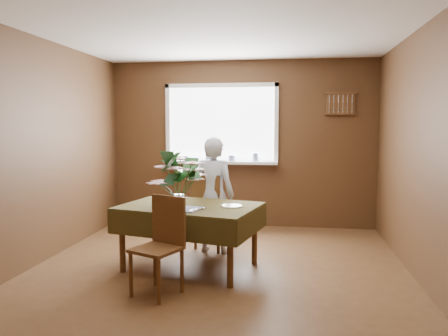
# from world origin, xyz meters

# --- Properties ---
(floor) EXTENTS (4.50, 4.50, 0.00)m
(floor) POSITION_xyz_m (0.00, 0.00, 0.00)
(floor) COLOR #4C301A
(floor) RESTS_ON ground
(ceiling) EXTENTS (4.50, 4.50, 0.00)m
(ceiling) POSITION_xyz_m (0.00, 0.00, 2.50)
(ceiling) COLOR white
(ceiling) RESTS_ON wall_back
(wall_back) EXTENTS (4.00, 0.00, 4.00)m
(wall_back) POSITION_xyz_m (0.00, 2.25, 1.25)
(wall_back) COLOR brown
(wall_back) RESTS_ON floor
(wall_front) EXTENTS (4.00, 0.00, 4.00)m
(wall_front) POSITION_xyz_m (0.00, -2.25, 1.25)
(wall_front) COLOR brown
(wall_front) RESTS_ON floor
(wall_left) EXTENTS (0.00, 4.50, 4.50)m
(wall_left) POSITION_xyz_m (-2.00, 0.00, 1.25)
(wall_left) COLOR brown
(wall_left) RESTS_ON floor
(wall_right) EXTENTS (0.00, 4.50, 4.50)m
(wall_right) POSITION_xyz_m (2.00, 0.00, 1.25)
(wall_right) COLOR brown
(wall_right) RESTS_ON floor
(window_assembly) EXTENTS (1.72, 0.20, 1.22)m
(window_assembly) POSITION_xyz_m (-0.29, 2.20, 1.36)
(window_assembly) COLOR white
(window_assembly) RESTS_ON wall_back
(spoon_rack) EXTENTS (0.44, 0.05, 0.33)m
(spoon_rack) POSITION_xyz_m (1.45, 2.22, 1.85)
(spoon_rack) COLOR brown
(spoon_rack) RESTS_ON wall_back
(dining_table) EXTENTS (1.59, 1.25, 0.69)m
(dining_table) POSITION_xyz_m (-0.31, 0.15, 0.61)
(dining_table) COLOR brown
(dining_table) RESTS_ON floor
(chair_far) EXTENTS (0.54, 0.54, 0.95)m
(chair_far) POSITION_xyz_m (-0.21, 0.88, 0.52)
(chair_far) COLOR brown
(chair_far) RESTS_ON floor
(chair_near) EXTENTS (0.50, 0.50, 0.89)m
(chair_near) POSITION_xyz_m (-0.40, -0.55, 0.49)
(chair_near) COLOR brown
(chair_near) RESTS_ON floor
(seated_woman) EXTENTS (0.56, 0.41, 1.40)m
(seated_woman) POSITION_xyz_m (-0.16, 0.79, 0.70)
(seated_woman) COLOR white
(seated_woman) RESTS_ON floor
(flower_bouquet) EXTENTS (0.60, 0.60, 0.52)m
(flower_bouquet) POSITION_xyz_m (-0.36, -0.08, 1.02)
(flower_bouquet) COLOR white
(flower_bouquet) RESTS_ON dining_table
(side_plate) EXTENTS (0.25, 0.25, 0.01)m
(side_plate) POSITION_xyz_m (0.15, 0.14, 0.69)
(side_plate) COLOR white
(side_plate) RESTS_ON dining_table
(table_knife) EXTENTS (0.14, 0.19, 0.00)m
(table_knife) POSITION_xyz_m (-0.16, -0.08, 0.70)
(table_knife) COLOR silver
(table_knife) RESTS_ON dining_table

